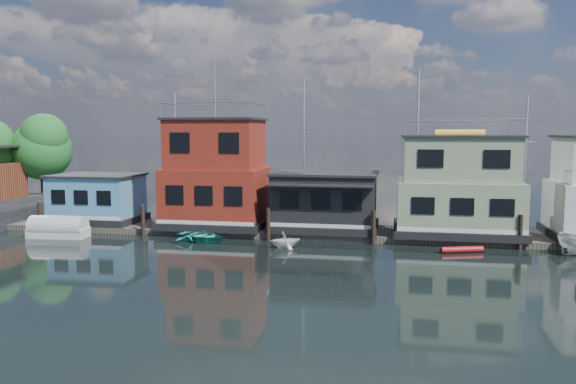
% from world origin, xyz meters
% --- Properties ---
extents(ground, '(160.00, 160.00, 0.00)m').
position_xyz_m(ground, '(0.00, 0.00, 0.00)').
color(ground, black).
rests_on(ground, ground).
extents(dock, '(48.00, 5.00, 0.40)m').
position_xyz_m(dock, '(0.00, 12.00, 0.20)').
color(dock, '#595147').
rests_on(dock, ground).
extents(houseboat_blue, '(6.40, 4.90, 3.66)m').
position_xyz_m(houseboat_blue, '(-18.00, 12.00, 2.21)').
color(houseboat_blue, black).
rests_on(houseboat_blue, dock).
extents(houseboat_red, '(7.40, 5.90, 11.86)m').
position_xyz_m(houseboat_red, '(-8.50, 12.00, 4.10)').
color(houseboat_red, black).
rests_on(houseboat_red, dock).
extents(houseboat_dark, '(7.40, 6.10, 4.06)m').
position_xyz_m(houseboat_dark, '(-0.50, 11.98, 2.42)').
color(houseboat_dark, black).
rests_on(houseboat_dark, dock).
extents(houseboat_green, '(8.40, 5.90, 7.03)m').
position_xyz_m(houseboat_green, '(8.50, 12.00, 3.55)').
color(houseboat_green, black).
rests_on(houseboat_green, dock).
extents(pilings, '(42.28, 0.28, 2.20)m').
position_xyz_m(pilings, '(-0.33, 9.20, 1.10)').
color(pilings, '#2D2116').
rests_on(pilings, ground).
extents(background_masts, '(36.40, 0.16, 12.00)m').
position_xyz_m(background_masts, '(4.76, 18.00, 5.55)').
color(background_masts, silver).
rests_on(background_masts, ground).
extents(dinghy_white, '(2.61, 2.49, 1.07)m').
position_xyz_m(dinghy_white, '(-2.43, 6.98, 0.54)').
color(dinghy_white, white).
rests_on(dinghy_white, ground).
extents(dinghy_teal, '(4.23, 3.61, 0.74)m').
position_xyz_m(dinghy_teal, '(-8.29, 8.01, 0.37)').
color(dinghy_teal, teal).
rests_on(dinghy_teal, ground).
extents(red_kayak, '(2.61, 1.18, 0.38)m').
position_xyz_m(red_kayak, '(8.38, 7.65, 0.19)').
color(red_kayak, '#A91218').
rests_on(red_kayak, ground).
extents(tarp_runabout, '(4.10, 1.90, 1.62)m').
position_xyz_m(tarp_runabout, '(-18.51, 7.56, 0.60)').
color(tarp_runabout, silver).
rests_on(tarp_runabout, ground).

